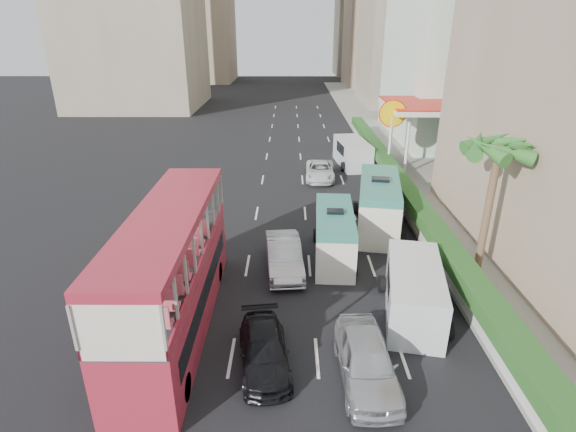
{
  "coord_description": "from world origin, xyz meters",
  "views": [
    {
      "loc": [
        -1.43,
        -15.34,
        11.4
      ],
      "look_at": [
        -1.5,
        4.0,
        3.2
      ],
      "focal_mm": 28.0,
      "sensor_mm": 36.0,
      "label": 1
    }
  ],
  "objects_px": {
    "double_decker_bus": "(173,271)",
    "panel_van_near": "(414,291)",
    "car_silver_lane_a": "(284,269)",
    "van_asset": "(320,179)",
    "minibus_far": "(378,205)",
    "panel_van_far": "(352,153)",
    "palm_tree": "(487,213)",
    "minibus_near": "(334,235)",
    "shell_station": "(422,135)",
    "car_silver_lane_b": "(365,378)",
    "car_black": "(264,364)"
  },
  "relations": [
    {
      "from": "palm_tree",
      "to": "car_black",
      "type": "bearing_deg",
      "value": -147.98
    },
    {
      "from": "minibus_near",
      "to": "panel_van_far",
      "type": "height_order",
      "value": "minibus_near"
    },
    {
      "from": "car_black",
      "to": "shell_station",
      "type": "xyz_separation_m",
      "value": [
        12.34,
        25.34,
        2.75
      ]
    },
    {
      "from": "palm_tree",
      "to": "shell_station",
      "type": "xyz_separation_m",
      "value": [
        2.2,
        19.0,
        -0.63
      ]
    },
    {
      "from": "minibus_near",
      "to": "minibus_far",
      "type": "xyz_separation_m",
      "value": [
        2.99,
        3.78,
        0.24
      ]
    },
    {
      "from": "minibus_far",
      "to": "panel_van_far",
      "type": "bearing_deg",
      "value": 98.77
    },
    {
      "from": "car_black",
      "to": "minibus_far",
      "type": "xyz_separation_m",
      "value": [
        6.26,
        12.11,
        1.51
      ]
    },
    {
      "from": "car_black",
      "to": "minibus_far",
      "type": "bearing_deg",
      "value": 54.91
    },
    {
      "from": "car_black",
      "to": "minibus_near",
      "type": "distance_m",
      "value": 9.04
    },
    {
      "from": "van_asset",
      "to": "double_decker_bus",
      "type": "bearing_deg",
      "value": -107.47
    },
    {
      "from": "van_asset",
      "to": "panel_van_near",
      "type": "relative_size",
      "value": 0.9
    },
    {
      "from": "car_silver_lane_a",
      "to": "minibus_near",
      "type": "height_order",
      "value": "minibus_near"
    },
    {
      "from": "panel_van_near",
      "to": "shell_station",
      "type": "height_order",
      "value": "shell_station"
    },
    {
      "from": "car_silver_lane_b",
      "to": "car_black",
      "type": "height_order",
      "value": "car_silver_lane_b"
    },
    {
      "from": "double_decker_bus",
      "to": "palm_tree",
      "type": "relative_size",
      "value": 1.72
    },
    {
      "from": "double_decker_bus",
      "to": "car_silver_lane_b",
      "type": "xyz_separation_m",
      "value": [
        7.23,
        -3.07,
        -2.53
      ]
    },
    {
      "from": "minibus_near",
      "to": "palm_tree",
      "type": "relative_size",
      "value": 0.9
    },
    {
      "from": "car_silver_lane_a",
      "to": "minibus_near",
      "type": "relative_size",
      "value": 0.83
    },
    {
      "from": "panel_van_far",
      "to": "van_asset",
      "type": "bearing_deg",
      "value": -136.12
    },
    {
      "from": "double_decker_bus",
      "to": "car_silver_lane_b",
      "type": "height_order",
      "value": "double_decker_bus"
    },
    {
      "from": "van_asset",
      "to": "palm_tree",
      "type": "height_order",
      "value": "palm_tree"
    },
    {
      "from": "panel_van_near",
      "to": "palm_tree",
      "type": "distance_m",
      "value": 5.56
    },
    {
      "from": "car_black",
      "to": "minibus_near",
      "type": "xyz_separation_m",
      "value": [
        3.27,
        8.33,
        1.27
      ]
    },
    {
      "from": "van_asset",
      "to": "shell_station",
      "type": "height_order",
      "value": "shell_station"
    },
    {
      "from": "van_asset",
      "to": "panel_van_far",
      "type": "distance_m",
      "value": 5.06
    },
    {
      "from": "car_silver_lane_a",
      "to": "palm_tree",
      "type": "xyz_separation_m",
      "value": [
        9.5,
        -0.62,
        3.38
      ]
    },
    {
      "from": "car_black",
      "to": "palm_tree",
      "type": "distance_m",
      "value": 12.43
    },
    {
      "from": "car_silver_lane_b",
      "to": "van_asset",
      "type": "height_order",
      "value": "car_silver_lane_b"
    },
    {
      "from": "panel_van_near",
      "to": "palm_tree",
      "type": "relative_size",
      "value": 0.84
    },
    {
      "from": "car_silver_lane_a",
      "to": "van_asset",
      "type": "height_order",
      "value": "car_silver_lane_a"
    },
    {
      "from": "car_silver_lane_a",
      "to": "panel_van_near",
      "type": "height_order",
      "value": "panel_van_near"
    },
    {
      "from": "car_silver_lane_a",
      "to": "panel_van_far",
      "type": "distance_m",
      "value": 19.46
    },
    {
      "from": "car_silver_lane_b",
      "to": "palm_tree",
      "type": "height_order",
      "value": "palm_tree"
    },
    {
      "from": "double_decker_bus",
      "to": "panel_van_near",
      "type": "relative_size",
      "value": 2.04
    },
    {
      "from": "car_silver_lane_a",
      "to": "minibus_far",
      "type": "bearing_deg",
      "value": 37.16
    },
    {
      "from": "minibus_far",
      "to": "palm_tree",
      "type": "xyz_separation_m",
      "value": [
        3.88,
        -5.76,
        1.87
      ]
    },
    {
      "from": "car_silver_lane_a",
      "to": "car_silver_lane_b",
      "type": "distance_m",
      "value": 8.23
    },
    {
      "from": "panel_van_far",
      "to": "minibus_far",
      "type": "bearing_deg",
      "value": -98.34
    },
    {
      "from": "van_asset",
      "to": "minibus_far",
      "type": "distance_m",
      "value": 10.08
    },
    {
      "from": "car_silver_lane_b",
      "to": "panel_van_near",
      "type": "distance_m",
      "value": 4.83
    },
    {
      "from": "car_black",
      "to": "panel_van_near",
      "type": "xyz_separation_m",
      "value": [
        6.17,
        3.2,
        1.08
      ]
    },
    {
      "from": "panel_van_far",
      "to": "car_silver_lane_b",
      "type": "bearing_deg",
      "value": -103.81
    },
    {
      "from": "van_asset",
      "to": "panel_van_near",
      "type": "xyz_separation_m",
      "value": [
        2.81,
        -18.44,
        1.08
      ]
    },
    {
      "from": "car_silver_lane_b",
      "to": "palm_tree",
      "type": "relative_size",
      "value": 0.73
    },
    {
      "from": "car_black",
      "to": "panel_van_far",
      "type": "bearing_deg",
      "value": 68.08
    },
    {
      "from": "minibus_near",
      "to": "shell_station",
      "type": "distance_m",
      "value": 19.34
    },
    {
      "from": "double_decker_bus",
      "to": "van_asset",
      "type": "xyz_separation_m",
      "value": [
        7.02,
        19.3,
        -2.53
      ]
    },
    {
      "from": "van_asset",
      "to": "minibus_near",
      "type": "height_order",
      "value": "minibus_near"
    },
    {
      "from": "car_silver_lane_b",
      "to": "van_asset",
      "type": "relative_size",
      "value": 0.96
    },
    {
      "from": "double_decker_bus",
      "to": "shell_station",
      "type": "relative_size",
      "value": 1.38
    }
  ]
}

